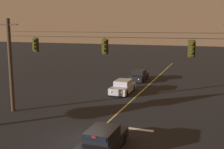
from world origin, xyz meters
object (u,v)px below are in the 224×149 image
at_px(traffic_light_leftmost, 35,45).
at_px(car_oncoming_lead, 123,87).
at_px(traffic_light_left_inner, 104,46).
at_px(traffic_light_centre, 191,49).
at_px(car_waiting_near_lane, 103,141).
at_px(car_oncoming_trailing, 139,76).

distance_m(traffic_light_leftmost, car_oncoming_lead, 11.49).
height_order(traffic_light_left_inner, traffic_light_centre, same).
xyz_separation_m(traffic_light_leftmost, car_oncoming_lead, (4.30, 9.40, -5.01)).
bearing_deg(traffic_light_leftmost, car_oncoming_lead, 65.43).
distance_m(car_waiting_near_lane, car_oncoming_lead, 14.43).
bearing_deg(traffic_light_leftmost, traffic_light_centre, 0.00).
height_order(car_oncoming_lead, car_oncoming_trailing, same).
bearing_deg(car_oncoming_lead, traffic_light_leftmost, -114.57).
bearing_deg(car_oncoming_trailing, traffic_light_leftmost, -104.15).
bearing_deg(car_oncoming_trailing, traffic_light_centre, -65.42).
height_order(traffic_light_left_inner, car_oncoming_trailing, traffic_light_left_inner).
bearing_deg(car_oncoming_lead, traffic_light_centre, -51.29).
bearing_deg(traffic_light_centre, car_oncoming_trailing, 114.58).
height_order(traffic_light_leftmost, traffic_light_centre, same).
height_order(traffic_light_leftmost, car_oncoming_trailing, traffic_light_leftmost).
relative_size(traffic_light_leftmost, traffic_light_centre, 1.00).
bearing_deg(traffic_light_centre, traffic_light_left_inner, 180.00).
xyz_separation_m(traffic_light_left_inner, car_oncoming_lead, (-1.53, 9.40, -5.01)).
bearing_deg(car_oncoming_lead, car_waiting_near_lane, -77.18).
height_order(traffic_light_leftmost, car_waiting_near_lane, traffic_light_leftmost).
distance_m(traffic_light_left_inner, traffic_light_centre, 6.00).
relative_size(car_waiting_near_lane, car_oncoming_lead, 0.98).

